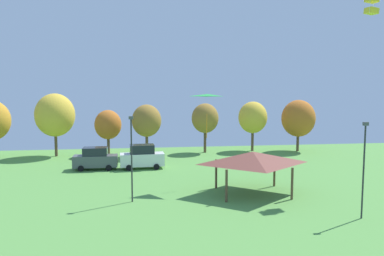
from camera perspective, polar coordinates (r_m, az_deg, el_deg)
The scene contains 13 objects.
kite_flying_0 at distance 39.44m, azimuth 23.92°, elevation 15.49°, with size 1.06×1.01×1.56m.
kite_flying_4 at distance 37.13m, azimuth 2.20°, elevation 3.44°, with size 2.52×2.04×3.26m.
parked_car_leftmost at distance 45.19m, azimuth -13.40°, elevation -4.21°, with size 4.69×2.00×2.42m.
parked_car_second_from_left at distance 44.77m, azimuth -7.01°, elevation -4.06°, with size 4.84×2.18×2.64m.
park_pavilion at distance 34.51m, azimuth 8.49°, elevation -4.14°, with size 6.94×5.55×3.60m.
light_post_0 at distance 30.11m, azimuth 22.97°, elevation -4.80°, with size 0.36×0.20×6.69m.
light_post_1 at distance 31.98m, azimuth -8.48°, elevation -3.67°, with size 0.36×0.20×6.77m.
treeline_tree_1 at distance 54.30m, azimuth -18.68°, elevation 1.72°, with size 4.98×4.98×8.03m.
treeline_tree_2 at distance 53.30m, azimuth -11.71°, elevation 0.44°, with size 3.44×3.44×5.89m.
treeline_tree_3 at distance 51.59m, azimuth -6.40°, elevation 1.01°, with size 3.72×3.72×6.64m.
treeline_tree_4 at distance 54.40m, azimuth 1.85°, elevation 1.36°, with size 3.61×3.61×6.63m.
treeline_tree_5 at distance 56.40m, azimuth 8.53°, elevation 1.47°, with size 3.95×3.95×6.81m.
treeline_tree_6 at distance 57.40m, azimuth 14.70°, elevation 1.31°, with size 4.58×4.58×7.05m.
Camera 1 is at (-1.60, 1.51, 9.28)m, focal length 38.00 mm.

